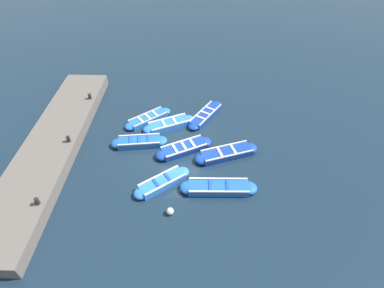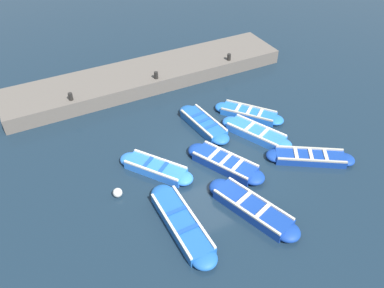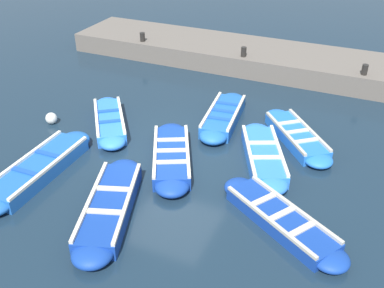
{
  "view_description": "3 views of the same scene",
  "coord_description": "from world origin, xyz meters",
  "px_view_note": "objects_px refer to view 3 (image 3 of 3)",
  "views": [
    {
      "loc": [
        -1.15,
        12.14,
        11.84
      ],
      "look_at": [
        -0.8,
        -0.55,
        0.2
      ],
      "focal_mm": 28.0,
      "sensor_mm": 36.0,
      "label": 1
    },
    {
      "loc": [
        -9.29,
        5.87,
        10.2
      ],
      "look_at": [
        0.96,
        0.6,
        0.49
      ],
      "focal_mm": 35.0,
      "sensor_mm": 36.0,
      "label": 2
    },
    {
      "loc": [
        -9.09,
        -4.64,
        6.54
      ],
      "look_at": [
        0.46,
        -0.41,
        0.17
      ],
      "focal_mm": 42.0,
      "sensor_mm": 36.0,
      "label": 3
    }
  ],
  "objects_px": {
    "boat_drifting": "(263,156)",
    "buoy_orange_near": "(51,118)",
    "boat_alongside": "(296,136)",
    "bollard_mid_north": "(244,52)",
    "boat_tucked": "(110,207)",
    "boat_bow_out": "(171,156)",
    "boat_outer_right": "(223,117)",
    "bollard_north": "(365,70)",
    "bollard_mid_south": "(142,37)",
    "boat_end_of_row": "(110,121)",
    "boat_inner_gap": "(39,169)",
    "boat_stern_in": "(281,220)"
  },
  "relations": [
    {
      "from": "boat_drifting",
      "to": "buoy_orange_near",
      "type": "height_order",
      "value": "boat_drifting"
    },
    {
      "from": "boat_outer_right",
      "to": "boat_stern_in",
      "type": "bearing_deg",
      "value": -144.51
    },
    {
      "from": "boat_stern_in",
      "to": "bollard_mid_north",
      "type": "distance_m",
      "value": 8.37
    },
    {
      "from": "boat_alongside",
      "to": "bollard_mid_south",
      "type": "xyz_separation_m",
      "value": [
        3.95,
        7.13,
        0.75
      ]
    },
    {
      "from": "boat_end_of_row",
      "to": "bollard_mid_south",
      "type": "xyz_separation_m",
      "value": [
        5.39,
        1.86,
        0.73
      ]
    },
    {
      "from": "boat_tucked",
      "to": "boat_drifting",
      "type": "bearing_deg",
      "value": -36.37
    },
    {
      "from": "buoy_orange_near",
      "to": "boat_alongside",
      "type": "bearing_deg",
      "value": -74.2
    },
    {
      "from": "buoy_orange_near",
      "to": "boat_outer_right",
      "type": "bearing_deg",
      "value": -65.16
    },
    {
      "from": "boat_end_of_row",
      "to": "bollard_mid_north",
      "type": "height_order",
      "value": "bollard_mid_north"
    },
    {
      "from": "boat_tucked",
      "to": "boat_bow_out",
      "type": "bearing_deg",
      "value": -8.17
    },
    {
      "from": "boat_inner_gap",
      "to": "boat_alongside",
      "type": "distance_m",
      "value": 6.98
    },
    {
      "from": "boat_tucked",
      "to": "bollard_mid_south",
      "type": "bearing_deg",
      "value": 24.81
    },
    {
      "from": "boat_inner_gap",
      "to": "bollard_north",
      "type": "bearing_deg",
      "value": -39.71
    },
    {
      "from": "boat_drifting",
      "to": "bollard_mid_south",
      "type": "xyz_separation_m",
      "value": [
        5.34,
        6.57,
        0.73
      ]
    },
    {
      "from": "boat_drifting",
      "to": "boat_bow_out",
      "type": "height_order",
      "value": "boat_bow_out"
    },
    {
      "from": "boat_end_of_row",
      "to": "buoy_orange_near",
      "type": "xyz_separation_m",
      "value": [
        -0.53,
        1.72,
        -0.0
      ]
    },
    {
      "from": "boat_inner_gap",
      "to": "boat_drifting",
      "type": "bearing_deg",
      "value": -59.9
    },
    {
      "from": "bollard_mid_north",
      "to": "buoy_orange_near",
      "type": "relative_size",
      "value": 1.01
    },
    {
      "from": "boat_outer_right",
      "to": "boat_alongside",
      "type": "bearing_deg",
      "value": -95.16
    },
    {
      "from": "bollard_mid_north",
      "to": "buoy_orange_near",
      "type": "xyz_separation_m",
      "value": [
        -5.92,
        4.07,
        -0.73
      ]
    },
    {
      "from": "boat_end_of_row",
      "to": "boat_outer_right",
      "type": "relative_size",
      "value": 0.9
    },
    {
      "from": "boat_stern_in",
      "to": "boat_bow_out",
      "type": "bearing_deg",
      "value": 68.84
    },
    {
      "from": "boat_stern_in",
      "to": "boat_inner_gap",
      "type": "height_order",
      "value": "boat_inner_gap"
    },
    {
      "from": "boat_end_of_row",
      "to": "boat_stern_in",
      "type": "distance_m",
      "value": 6.17
    },
    {
      "from": "boat_drifting",
      "to": "boat_outer_right",
      "type": "relative_size",
      "value": 1.01
    },
    {
      "from": "boat_end_of_row",
      "to": "boat_outer_right",
      "type": "distance_m",
      "value": 3.42
    },
    {
      "from": "boat_inner_gap",
      "to": "bollard_mid_south",
      "type": "distance_m",
      "value": 8.4
    },
    {
      "from": "buoy_orange_near",
      "to": "boat_bow_out",
      "type": "bearing_deg",
      "value": -95.95
    },
    {
      "from": "boat_stern_in",
      "to": "boat_alongside",
      "type": "distance_m",
      "value": 3.7
    },
    {
      "from": "boat_inner_gap",
      "to": "bollard_mid_south",
      "type": "relative_size",
      "value": 11.08
    },
    {
      "from": "boat_inner_gap",
      "to": "boat_alongside",
      "type": "bearing_deg",
      "value": -52.29
    },
    {
      "from": "boat_drifting",
      "to": "boat_tucked",
      "type": "bearing_deg",
      "value": 143.63
    },
    {
      "from": "boat_bow_out",
      "to": "bollard_north",
      "type": "xyz_separation_m",
      "value": [
        6.37,
        -4.03,
        0.72
      ]
    },
    {
      "from": "boat_alongside",
      "to": "bollard_north",
      "type": "distance_m",
      "value": 4.22
    },
    {
      "from": "boat_tucked",
      "to": "boat_inner_gap",
      "type": "xyz_separation_m",
      "value": [
        0.54,
        2.45,
        -0.01
      ]
    },
    {
      "from": "boat_end_of_row",
      "to": "boat_alongside",
      "type": "height_order",
      "value": "boat_end_of_row"
    },
    {
      "from": "boat_stern_in",
      "to": "bollard_mid_north",
      "type": "bearing_deg",
      "value": 24.06
    },
    {
      "from": "boat_outer_right",
      "to": "buoy_orange_near",
      "type": "distance_m",
      "value": 5.19
    },
    {
      "from": "boat_tucked",
      "to": "boat_drifting",
      "type": "xyz_separation_m",
      "value": [
        3.42,
        -2.52,
        -0.01
      ]
    },
    {
      "from": "boat_drifting",
      "to": "bollard_mid_north",
      "type": "distance_m",
      "value": 5.88
    },
    {
      "from": "boat_tucked",
      "to": "boat_inner_gap",
      "type": "distance_m",
      "value": 2.51
    },
    {
      "from": "boat_outer_right",
      "to": "boat_alongside",
      "type": "distance_m",
      "value": 2.28
    },
    {
      "from": "boat_alongside",
      "to": "bollard_mid_north",
      "type": "height_order",
      "value": "bollard_mid_north"
    },
    {
      "from": "boat_tucked",
      "to": "boat_alongside",
      "type": "height_order",
      "value": "boat_tucked"
    },
    {
      "from": "boat_bow_out",
      "to": "boat_end_of_row",
      "type": "bearing_deg",
      "value": 68.89
    },
    {
      "from": "boat_end_of_row",
      "to": "boat_bow_out",
      "type": "distance_m",
      "value": 2.71
    },
    {
      "from": "boat_end_of_row",
      "to": "boat_alongside",
      "type": "bearing_deg",
      "value": -74.7
    },
    {
      "from": "boat_tucked",
      "to": "boat_outer_right",
      "type": "relative_size",
      "value": 1.13
    },
    {
      "from": "boat_bow_out",
      "to": "boat_stern_in",
      "type": "bearing_deg",
      "value": -111.16
    },
    {
      "from": "bollard_north",
      "to": "buoy_orange_near",
      "type": "relative_size",
      "value": 1.01
    }
  ]
}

